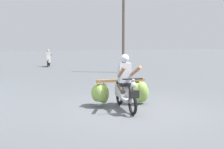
{
  "coord_description": "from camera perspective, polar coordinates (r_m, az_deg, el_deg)",
  "views": [
    {
      "loc": [
        -3.34,
        -6.49,
        1.88
      ],
      "look_at": [
        -0.15,
        1.13,
        0.9
      ],
      "focal_mm": 42.09,
      "sensor_mm": 36.0,
      "label": 1
    }
  ],
  "objects": [
    {
      "name": "ground_plane",
      "position": [
        7.54,
        4.43,
        -7.7
      ],
      "size": [
        120.0,
        120.0,
        0.0
      ],
      "primitive_type": "plane",
      "color": "#56595E"
    },
    {
      "name": "motorbike_distant_ahead_left",
      "position": [
        21.84,
        -13.64,
        3.15
      ],
      "size": [
        0.64,
        1.58,
        1.4
      ],
      "color": "black",
      "rests_on": "ground"
    },
    {
      "name": "utility_pole",
      "position": [
        16.93,
        2.5,
        9.05
      ],
      "size": [
        0.18,
        0.18,
        5.11
      ],
      "primitive_type": "cylinder",
      "color": "brown",
      "rests_on": "ground"
    },
    {
      "name": "motorbike_main_loaded",
      "position": [
        7.87,
        2.59,
        -3.4
      ],
      "size": [
        1.89,
        1.85,
        1.58
      ],
      "color": "black",
      "rests_on": "ground"
    }
  ]
}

